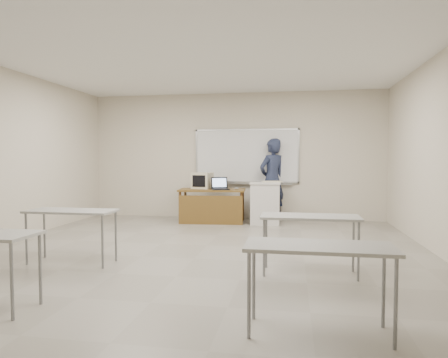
% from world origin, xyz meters
% --- Properties ---
extents(floor, '(7.00, 8.00, 0.01)m').
position_xyz_m(floor, '(0.00, 0.00, -0.01)').
color(floor, gray).
rests_on(floor, ground).
extents(whiteboard, '(2.48, 0.10, 1.31)m').
position_xyz_m(whiteboard, '(0.30, 3.97, 1.48)').
color(whiteboard, white).
rests_on(whiteboard, floor).
extents(student_desks, '(4.40, 2.20, 0.73)m').
position_xyz_m(student_desks, '(-0.00, -1.35, 0.67)').
color(student_desks, '#979792').
rests_on(student_desks, floor).
extents(instructor_desk, '(1.47, 0.74, 0.75)m').
position_xyz_m(instructor_desk, '(-0.40, 3.19, 0.55)').
color(instructor_desk, brown).
rests_on(instructor_desk, floor).
extents(podium, '(0.66, 0.48, 0.92)m').
position_xyz_m(podium, '(0.80, 3.20, 0.46)').
color(podium, beige).
rests_on(podium, floor).
extents(crt_monitor, '(0.40, 0.45, 0.38)m').
position_xyz_m(crt_monitor, '(-0.65, 3.43, 0.93)').
color(crt_monitor, beige).
rests_on(crt_monitor, instructor_desk).
extents(laptop, '(0.37, 0.34, 0.27)m').
position_xyz_m(laptop, '(-0.18, 3.18, 0.81)').
color(laptop, black).
rests_on(laptop, instructor_desk).
extents(mouse, '(0.11, 0.08, 0.04)m').
position_xyz_m(mouse, '(0.15, 3.35, 0.77)').
color(mouse, '#989A9F').
rests_on(mouse, instructor_desk).
extents(keyboard, '(0.45, 0.23, 0.02)m').
position_xyz_m(keyboard, '(0.95, 3.28, 0.93)').
color(keyboard, beige).
rests_on(keyboard, podium).
extents(presenter, '(0.82, 0.81, 1.90)m').
position_xyz_m(presenter, '(0.92, 3.79, 0.95)').
color(presenter, black).
rests_on(presenter, floor).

